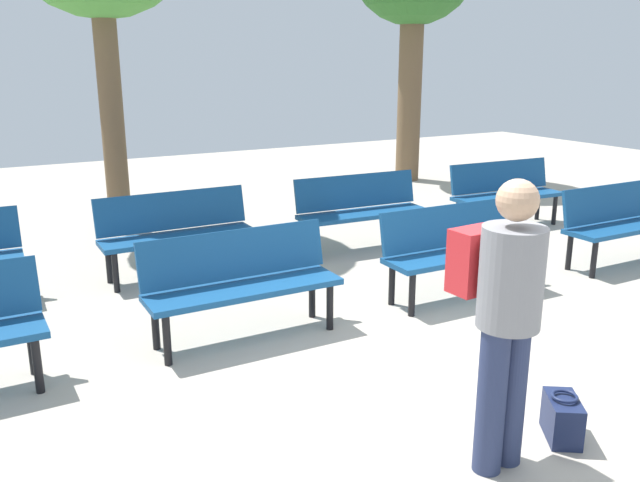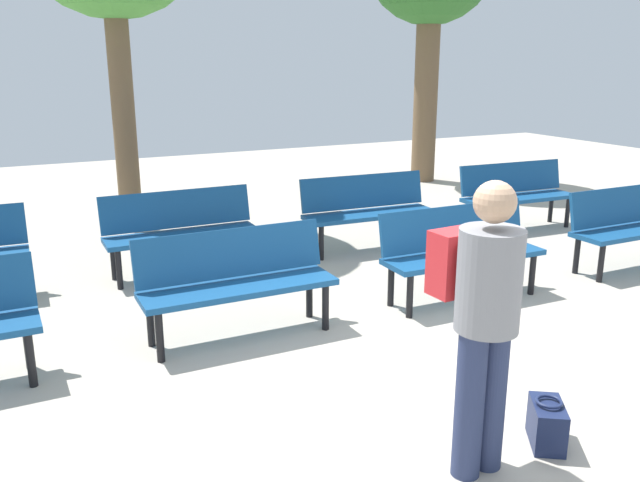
{
  "view_description": "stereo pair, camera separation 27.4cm",
  "coord_description": "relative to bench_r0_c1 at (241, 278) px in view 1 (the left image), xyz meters",
  "views": [
    {
      "loc": [
        -2.97,
        -3.13,
        2.25
      ],
      "look_at": [
        0.0,
        2.15,
        0.55
      ],
      "focal_mm": 37.18,
      "sensor_mm": 36.0,
      "label": 1
    },
    {
      "loc": [
        -2.73,
        -3.26,
        2.25
      ],
      "look_at": [
        0.0,
        2.15,
        0.55
      ],
      "focal_mm": 37.18,
      "sensor_mm": 36.0,
      "label": 2
    }
  ],
  "objects": [
    {
      "name": "ground_plane",
      "position": [
        1.03,
        -1.64,
        -0.5
      ],
      "size": [
        24.0,
        24.0,
        0.0
      ],
      "primitive_type": "plane",
      "color": "#B2A899"
    },
    {
      "name": "bench_r0_c3",
      "position": [
        4.48,
        -0.19,
        0.0
      ],
      "size": [
        1.6,
        0.5,
        0.87
      ],
      "rotation": [
        0.0,
        0.0,
        -0.01
      ],
      "color": "navy",
      "rests_on": "ground_plane"
    },
    {
      "name": "bench_r0_c1",
      "position": [
        0.0,
        0.0,
        0.0
      ],
      "size": [
        1.61,
        0.5,
        0.87
      ],
      "rotation": [
        0.0,
        0.0,
        -0.01
      ],
      "color": "navy",
      "rests_on": "ground_plane"
    },
    {
      "name": "bench_r0_c2",
      "position": [
        2.19,
        -0.12,
        0.0
      ],
      "size": [
        1.61,
        0.52,
        0.87
      ],
      "rotation": [
        0.0,
        0.0,
        -0.03
      ],
      "color": "navy",
      "rests_on": "ground_plane"
    },
    {
      "name": "visitor_with_backpack",
      "position": [
        0.54,
        -2.35,
        0.43
      ],
      "size": [
        0.36,
        0.54,
        1.65
      ],
      "rotation": [
        0.0,
        0.0,
        3.2
      ],
      "color": "navy",
      "rests_on": "ground_plane"
    },
    {
      "name": "bench_r1_c1",
      "position": [
        0.04,
        1.81,
        0.0
      ],
      "size": [
        1.61,
        0.5,
        0.87
      ],
      "rotation": [
        0.0,
        0.0,
        -0.01
      ],
      "color": "navy",
      "rests_on": "ground_plane"
    },
    {
      "name": "bench_r1_c2",
      "position": [
        2.28,
        1.75,
        0.0
      ],
      "size": [
        1.63,
        0.57,
        0.87
      ],
      "rotation": [
        0.0,
        0.0,
        -0.06
      ],
      "color": "navy",
      "rests_on": "ground_plane"
    },
    {
      "name": "handbag",
      "position": [
        1.09,
        -2.37,
        -0.37
      ],
      "size": [
        0.33,
        0.37,
        0.29
      ],
      "color": "#192347",
      "rests_on": "ground_plane"
    },
    {
      "name": "bench_r1_c3",
      "position": [
        4.54,
        1.67,
        0.0
      ],
      "size": [
        1.63,
        0.58,
        0.87
      ],
      "rotation": [
        0.0,
        0.0,
        -0.06
      ],
      "color": "navy",
      "rests_on": "ground_plane"
    }
  ]
}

